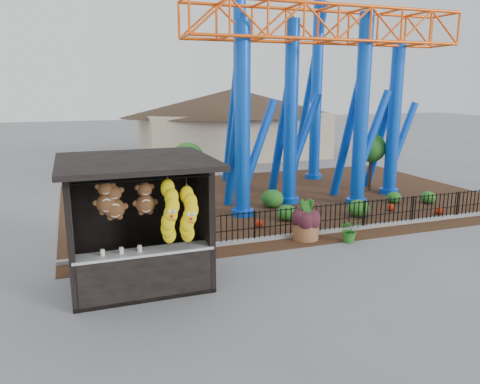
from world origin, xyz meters
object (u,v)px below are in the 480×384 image
object	(u,v)px
roller_coaster	(306,44)
terracotta_planter	(306,231)
prize_booth	(139,225)
potted_plant	(350,230)

from	to	relation	value
roller_coaster	terracotta_planter	bearing A→B (deg)	-116.02
prize_booth	potted_plant	world-z (taller)	prize_booth
prize_booth	terracotta_planter	world-z (taller)	prize_booth
prize_booth	terracotta_planter	bearing A→B (deg)	18.35
potted_plant	roller_coaster	bearing A→B (deg)	87.84
prize_booth	roller_coaster	world-z (taller)	roller_coaster
prize_booth	potted_plant	bearing A→B (deg)	9.47
terracotta_planter	potted_plant	xyz separation A→B (m)	(1.17, -0.70, 0.11)
prize_booth	roller_coaster	distance (m)	11.98
prize_booth	potted_plant	size ratio (longest dim) A/B	4.47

